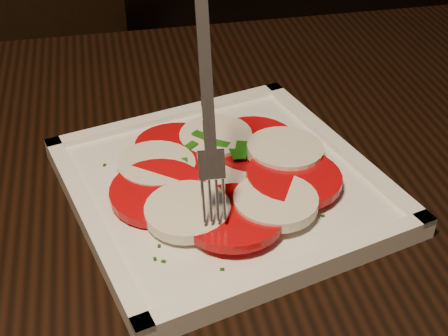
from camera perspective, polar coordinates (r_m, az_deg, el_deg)
name	(u,v)px	position (r m, az deg, el deg)	size (l,w,h in m)	color
table	(237,272)	(0.65, 1.19, -9.49)	(1.23, 0.84, 0.75)	black
chair	(55,69)	(1.32, -15.22, 8.75)	(0.55, 0.55, 0.93)	black
plate	(224,187)	(0.58, 0.00, -1.79)	(0.27, 0.27, 0.01)	white
caprese_salad	(224,172)	(0.57, 0.00, -0.41)	(0.21, 0.21, 0.03)	#C2040D
fork	(206,97)	(0.48, -1.66, 6.52)	(0.03, 0.07, 0.18)	white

